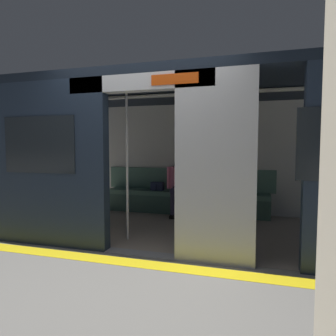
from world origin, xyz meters
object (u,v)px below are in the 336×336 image
(person_seated, at_px, (180,181))
(grab_pole_far, at_px, (183,165))
(train_car, at_px, (165,134))
(handbag, at_px, (157,186))
(grab_pole_door, at_px, (127,164))
(book, at_px, (198,191))
(bench_seat, at_px, (184,197))

(person_seated, xyz_separation_m, grab_pole_far, (-0.49, 1.77, 0.44))
(train_car, height_order, person_seated, train_car)
(handbag, distance_m, grab_pole_door, 2.00)
(handbag, xyz_separation_m, grab_pole_door, (-0.18, 1.91, 0.57))
(book, xyz_separation_m, grab_pole_far, (-0.14, 1.85, 0.64))
(train_car, relative_size, book, 29.09)
(person_seated, distance_m, grab_pole_far, 1.89)
(train_car, bearing_deg, person_seated, -88.86)
(handbag, relative_size, grab_pole_far, 0.12)
(train_car, xyz_separation_m, grab_pole_far, (-0.46, 0.71, -0.46))
(person_seated, distance_m, handbag, 0.53)
(handbag, height_order, book, handbag)
(bench_seat, distance_m, book, 0.29)
(bench_seat, distance_m, handbag, 0.62)
(train_car, height_order, handbag, train_car)
(bench_seat, relative_size, grab_pole_door, 1.49)
(train_car, bearing_deg, handbag, -65.26)
(bench_seat, relative_size, grab_pole_far, 1.49)
(train_car, distance_m, bench_seat, 1.65)
(grab_pole_far, bearing_deg, handbag, -61.85)
(person_seated, bearing_deg, book, -167.28)
(grab_pole_door, bearing_deg, book, -109.45)
(bench_seat, xyz_separation_m, handbag, (0.59, -0.03, 0.19))
(bench_seat, height_order, handbag, handbag)
(bench_seat, distance_m, person_seated, 0.34)
(handbag, relative_size, book, 1.18)
(person_seated, distance_m, book, 0.41)
(bench_seat, bearing_deg, grab_pole_door, 77.78)
(grab_pole_far, bearing_deg, book, -85.63)
(train_car, xyz_separation_m, bench_seat, (-0.06, -1.11, -1.22))
(train_car, height_order, book, train_car)
(grab_pole_far, bearing_deg, person_seated, -74.66)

